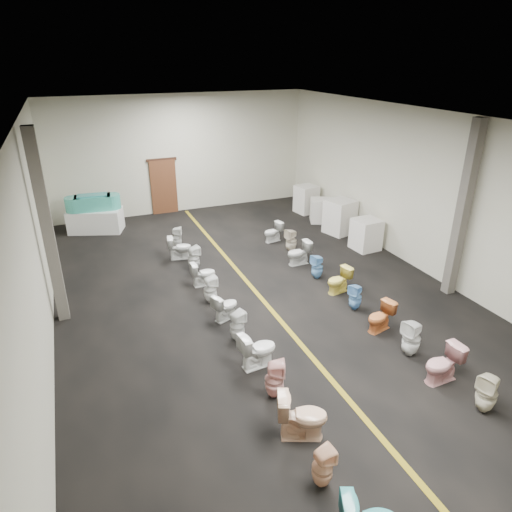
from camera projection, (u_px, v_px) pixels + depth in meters
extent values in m
plane|color=black|center=(262.00, 299.00, 11.80)|extent=(16.00, 16.00, 0.00)
plane|color=black|center=(263.00, 119.00, 9.97)|extent=(16.00, 16.00, 0.00)
plane|color=beige|center=(181.00, 154.00, 17.64)|extent=(10.00, 0.00, 10.00)
plane|color=beige|center=(34.00, 248.00, 9.14)|extent=(0.00, 16.00, 16.00)
plane|color=beige|center=(428.00, 194.00, 12.62)|extent=(0.00, 16.00, 16.00)
cube|color=olive|center=(262.00, 299.00, 11.80)|extent=(0.12, 15.60, 0.01)
cube|color=#562D19|center=(164.00, 187.00, 17.80)|extent=(1.00, 0.10, 2.10)
cube|color=#331C11|center=(161.00, 160.00, 17.37)|extent=(1.15, 0.08, 0.10)
cube|color=#59544C|center=(47.00, 230.00, 10.08)|extent=(0.25, 0.25, 4.50)
cube|color=#59544C|center=(463.00, 211.00, 11.27)|extent=(0.25, 0.25, 4.50)
cube|color=silver|center=(96.00, 220.00, 16.18)|extent=(2.00, 1.46, 0.80)
cube|color=teal|center=(93.00, 203.00, 15.91)|extent=(1.26, 0.78, 0.50)
cylinder|color=teal|center=(75.00, 204.00, 15.75)|extent=(0.66, 0.66, 0.50)
cylinder|color=teal|center=(111.00, 201.00, 16.07)|extent=(0.66, 0.66, 0.50)
cube|color=teal|center=(92.00, 197.00, 15.83)|extent=(1.04, 0.56, 0.20)
cube|color=white|center=(366.00, 234.00, 14.65)|extent=(0.83, 0.83, 1.00)
cube|color=silver|center=(340.00, 217.00, 15.95)|extent=(1.06, 1.06, 1.19)
cube|color=silver|center=(321.00, 210.00, 17.11)|extent=(1.00, 1.00, 0.86)
cube|color=silver|center=(306.00, 199.00, 18.06)|extent=(0.87, 0.87, 1.08)
imported|color=#E9B189|center=(322.00, 467.00, 6.59)|extent=(0.34, 0.33, 0.68)
imported|color=#DFB08D|center=(302.00, 416.00, 7.42)|extent=(0.94, 0.75, 0.84)
imported|color=#E3A49C|center=(275.00, 379.00, 8.31)|extent=(0.46, 0.45, 0.78)
imported|color=white|center=(258.00, 349.00, 9.14)|extent=(0.81, 0.51, 0.78)
imported|color=silver|center=(237.00, 326.00, 9.99)|extent=(0.41, 0.41, 0.71)
imported|color=silver|center=(225.00, 306.00, 10.81)|extent=(0.75, 0.59, 0.67)
imported|color=white|center=(210.00, 289.00, 11.52)|extent=(0.36, 0.35, 0.73)
imported|color=silver|center=(203.00, 274.00, 12.40)|extent=(0.66, 0.38, 0.67)
imported|color=silver|center=(194.00, 258.00, 13.24)|extent=(0.41, 0.40, 0.75)
imported|color=silver|center=(180.00, 248.00, 14.01)|extent=(0.77, 0.53, 0.72)
imported|color=silver|center=(177.00, 237.00, 14.81)|extent=(0.41, 0.41, 0.70)
imported|color=beige|center=(487.00, 393.00, 7.97)|extent=(0.46, 0.45, 0.79)
imported|color=#D9989A|center=(443.00, 364.00, 8.71)|extent=(0.77, 0.46, 0.77)
imported|color=white|center=(411.00, 338.00, 9.47)|extent=(0.45, 0.44, 0.82)
imported|color=#CA6D34|center=(380.00, 317.00, 10.35)|extent=(0.75, 0.54, 0.69)
imported|color=#6DAAE2|center=(355.00, 297.00, 11.21)|extent=(0.41, 0.41, 0.69)
imported|color=#F2DC58|center=(339.00, 280.00, 12.01)|extent=(0.74, 0.50, 0.69)
imported|color=#73AFE3|center=(317.00, 267.00, 12.77)|extent=(0.36, 0.36, 0.71)
imported|color=silver|center=(299.00, 253.00, 13.63)|extent=(0.72, 0.42, 0.73)
imported|color=beige|center=(291.00, 241.00, 14.47)|extent=(0.42, 0.42, 0.77)
imported|color=silver|center=(273.00, 232.00, 15.31)|extent=(0.71, 0.50, 0.66)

